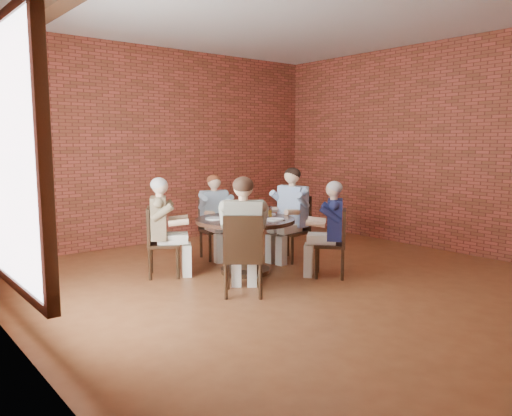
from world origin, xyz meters
TOP-DOWN VIEW (x-y plane):
  - floor at (0.00, 0.00)m, footprint 7.00×7.00m
  - ceiling at (0.00, 0.00)m, footprint 7.00×7.00m
  - wall_back at (0.00, 3.50)m, footprint 7.00×0.00m
  - wall_left at (-3.25, 0.00)m, footprint 0.00×7.00m
  - wall_right at (3.25, 0.00)m, footprint 0.00×7.00m
  - window at (-3.18, 0.40)m, footprint 0.10×2.16m
  - dining_table at (-0.18, 0.84)m, footprint 1.34×1.34m
  - chair_a at (0.89, 1.01)m, footprint 0.52×0.52m
  - diner_a at (0.79, 0.99)m, footprint 0.77×0.66m
  - chair_b at (0.00, 1.87)m, footprint 0.46×0.46m
  - diner_b at (-0.01, 1.80)m, footprint 0.59×0.68m
  - chair_c at (-1.19, 1.43)m, footprint 0.57×0.57m
  - diner_c at (-1.12, 1.38)m, footprint 0.81×0.76m
  - chair_d at (-0.85, 0.01)m, footprint 0.63×0.63m
  - diner_d at (-0.79, 0.08)m, footprint 0.86×0.88m
  - chair_e at (0.62, -0.08)m, footprint 0.56×0.56m
  - diner_e at (0.57, -0.02)m, footprint 0.76×0.77m
  - plate_a at (0.26, 0.91)m, footprint 0.26×0.26m
  - plate_b at (-0.11, 1.26)m, footprint 0.26×0.26m
  - plate_c at (-0.52, 1.06)m, footprint 0.26×0.26m
  - plate_d at (0.05, 0.50)m, footprint 0.26×0.26m
  - glass_a at (0.18, 0.80)m, footprint 0.07×0.07m
  - glass_b at (-0.02, 1.04)m, footprint 0.07×0.07m
  - glass_c at (-0.37, 1.08)m, footprint 0.07×0.07m
  - glass_d at (-0.33, 0.98)m, footprint 0.07×0.07m
  - glass_e at (-0.44, 0.84)m, footprint 0.07×0.07m
  - glass_f at (-0.37, 0.52)m, footprint 0.07×0.07m
  - glass_g at (-0.14, 0.66)m, footprint 0.07×0.07m
  - glass_h at (0.21, 0.79)m, footprint 0.07×0.07m
  - smartphone at (0.12, 0.45)m, footprint 0.13×0.17m

SIDE VIEW (x-z plane):
  - floor at x=0.00m, z-range 0.00..0.00m
  - chair_e at x=0.62m, z-range 0.04..0.94m
  - chair_b at x=0.00m, z-range 0.04..0.95m
  - chair_c at x=-1.19m, z-range 0.04..0.97m
  - chair_d at x=-0.85m, z-range 0.04..1.00m
  - chair_a at x=0.89m, z-range 0.04..1.01m
  - dining_table at x=-0.18m, z-range 0.15..0.90m
  - diner_e at x=0.57m, z-range 0.00..1.27m
  - diner_b at x=-0.01m, z-range 0.00..1.28m
  - diner_c at x=-1.12m, z-range 0.00..1.31m
  - diner_d at x=-0.79m, z-range 0.00..1.38m
  - diner_a at x=0.79m, z-range 0.00..1.39m
  - smartphone at x=0.12m, z-range 0.75..0.76m
  - plate_a at x=0.26m, z-range 0.75..0.76m
  - plate_b at x=-0.11m, z-range 0.75..0.76m
  - plate_c at x=-0.52m, z-range 0.75..0.76m
  - plate_d at x=0.05m, z-range 0.75..0.76m
  - glass_a at x=0.18m, z-range 0.75..0.89m
  - glass_b at x=-0.02m, z-range 0.75..0.89m
  - glass_c at x=-0.37m, z-range 0.75..0.89m
  - glass_d at x=-0.33m, z-range 0.75..0.89m
  - glass_e at x=-0.44m, z-range 0.75..0.89m
  - glass_f at x=-0.37m, z-range 0.75..0.89m
  - glass_g at x=-0.14m, z-range 0.75..0.89m
  - glass_h at x=0.21m, z-range 0.75..0.89m
  - window at x=-3.18m, z-range 0.47..2.83m
  - wall_back at x=0.00m, z-range -1.80..5.20m
  - wall_left at x=-3.25m, z-range -1.80..5.20m
  - wall_right at x=3.25m, z-range -1.80..5.20m
  - ceiling at x=0.00m, z-range 3.40..3.40m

